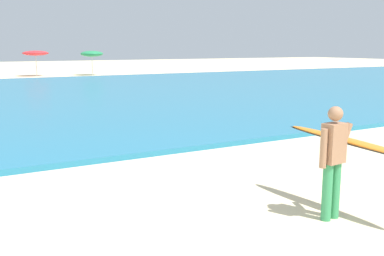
# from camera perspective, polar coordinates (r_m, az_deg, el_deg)

# --- Properties ---
(surfer_with_board) EXTENTS (1.03, 2.61, 1.73)m
(surfer_with_board) POSITION_cam_1_polar(r_m,az_deg,el_deg) (7.15, 18.63, -2.84)
(surfer_with_board) COLOR #338E56
(surfer_with_board) RESTS_ON ground
(beach_umbrella_3) EXTENTS (2.23, 2.23, 2.24)m
(beach_umbrella_3) POSITION_cam_1_polar(r_m,az_deg,el_deg) (42.14, -19.30, 8.98)
(beach_umbrella_3) COLOR beige
(beach_umbrella_3) RESTS_ON ground
(beach_umbrella_4) EXTENTS (2.02, 2.02, 2.21)m
(beach_umbrella_4) POSITION_cam_1_polar(r_m,az_deg,el_deg) (42.16, -12.64, 9.21)
(beach_umbrella_4) COLOR beige
(beach_umbrella_4) RESTS_ON ground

